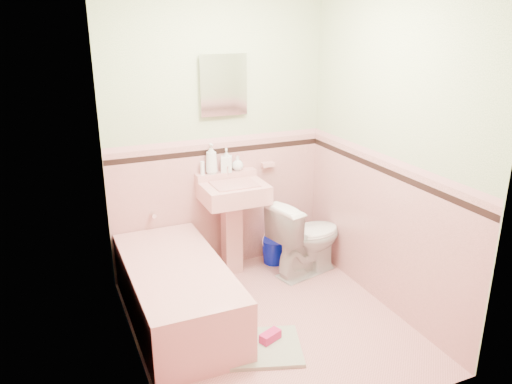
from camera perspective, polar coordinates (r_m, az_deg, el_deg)
name	(u,v)px	position (r m, az deg, el deg)	size (l,w,h in m)	color
floor	(269,323)	(4.05, 1.46, -14.57)	(2.20, 2.20, 0.00)	#D78F8C
wall_back	(218,136)	(4.51, -4.34, 6.26)	(2.50, 2.50, 0.00)	#F8EBCA
wall_front	(362,225)	(2.62, 11.87, -3.70)	(2.50, 2.50, 0.00)	#F8EBCA
wall_left	(125,187)	(3.24, -14.61, 0.54)	(2.50, 2.50, 0.00)	#F8EBCA
wall_right	(388,154)	(4.03, 14.65, 4.15)	(2.50, 2.50, 0.00)	#F8EBCA
wainscot_back	(220,206)	(4.68, -4.09, -1.55)	(2.00, 2.00, 0.00)	#D99592
wainscot_front	(353,333)	(2.94, 10.85, -15.38)	(2.00, 2.00, 0.00)	#D99592
wainscot_left	(135,280)	(3.50, -13.52, -9.58)	(2.20, 2.20, 0.00)	#D99592
wainscot_right	(380,232)	(4.23, 13.79, -4.39)	(2.20, 2.20, 0.00)	#D99592
accent_back	(219,151)	(4.52, -4.22, 4.61)	(2.00, 2.00, 0.00)	black
accent_front	(358,247)	(2.69, 11.47, -6.12)	(2.00, 2.00, 0.00)	black
accent_left	(129,206)	(3.29, -14.11, -1.57)	(2.20, 2.20, 0.00)	black
accent_right	(385,171)	(4.05, 14.29, 2.35)	(2.20, 2.20, 0.00)	black
cap_back	(218,140)	(4.50, -4.25, 5.84)	(2.00, 2.00, 0.00)	#D79698
cap_front	(360,229)	(2.65, 11.61, -4.16)	(2.00, 2.00, 0.00)	#D79698
cap_left	(128,191)	(3.25, -14.25, 0.08)	(2.20, 2.20, 0.00)	#D79698
cap_right	(386,158)	(4.03, 14.41, 3.72)	(2.20, 2.20, 0.00)	#D79698
bathtub	(177,294)	(4.02, -8.89, -11.33)	(0.70, 1.50, 0.45)	#D28C8A
tub_faucet	(153,214)	(4.48, -11.55, -2.45)	(0.04, 0.04, 0.12)	silver
sink	(234,230)	(4.56, -2.49, -4.29)	(0.56, 0.48, 0.88)	#D28C8A
sink_faucet	(228,171)	(4.51, -3.22, 2.34)	(0.02, 0.02, 0.10)	silver
medicine_cabinet	(223,85)	(4.42, -3.73, 11.94)	(0.36, 0.04, 0.45)	white
soap_dish	(268,164)	(4.72, 1.31, 3.13)	(0.12, 0.07, 0.04)	#D28C8A
soap_bottle_left	(211,159)	(4.47, -5.06, 3.76)	(0.10, 0.10, 0.27)	#B2B2B2
soap_bottle_mid	(226,160)	(4.52, -3.35, 3.61)	(0.10, 0.10, 0.21)	#B2B2B2
soap_bottle_right	(238,163)	(4.57, -2.09, 3.26)	(0.10, 0.10, 0.13)	#B2B2B2
tube	(202,168)	(4.46, -6.06, 2.71)	(0.04, 0.04, 0.12)	white
toilet	(307,237)	(4.64, 5.72, -5.08)	(0.40, 0.70, 0.71)	white
bucket	(274,251)	(4.90, 2.03, -6.65)	(0.24, 0.24, 0.24)	#0613B0
bath_mat	(252,348)	(3.77, -0.49, -17.18)	(0.70, 0.47, 0.03)	#9FAA8E
shoe	(270,336)	(3.81, 1.62, -15.94)	(0.16, 0.08, 0.07)	#BF1E59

